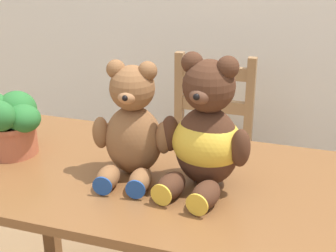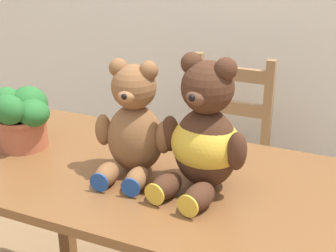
# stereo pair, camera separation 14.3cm
# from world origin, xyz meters

# --- Properties ---
(dining_table) EXTENTS (1.47, 0.73, 0.77)m
(dining_table) POSITION_xyz_m (0.00, 0.36, 0.66)
(dining_table) COLOR brown
(dining_table) RESTS_ON ground_plane
(wooden_chair_behind) EXTENTS (0.38, 0.42, 0.98)m
(wooden_chair_behind) POSITION_xyz_m (-0.04, 1.04, 0.46)
(wooden_chair_behind) COLOR #997047
(wooden_chair_behind) RESTS_ON ground_plane
(teddy_bear_left) EXTENTS (0.26, 0.27, 0.37)m
(teddy_bear_left) POSITION_xyz_m (-0.12, 0.35, 0.93)
(teddy_bear_left) COLOR brown
(teddy_bear_left) RESTS_ON dining_table
(teddy_bear_right) EXTENTS (0.29, 0.32, 0.41)m
(teddy_bear_right) POSITION_xyz_m (0.12, 0.36, 0.93)
(teddy_bear_right) COLOR #472819
(teddy_bear_right) RESTS_ON dining_table
(potted_plant) EXTENTS (0.23, 0.23, 0.22)m
(potted_plant) POSITION_xyz_m (-0.58, 0.36, 0.89)
(potted_plant) COLOR #B25B3D
(potted_plant) RESTS_ON dining_table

